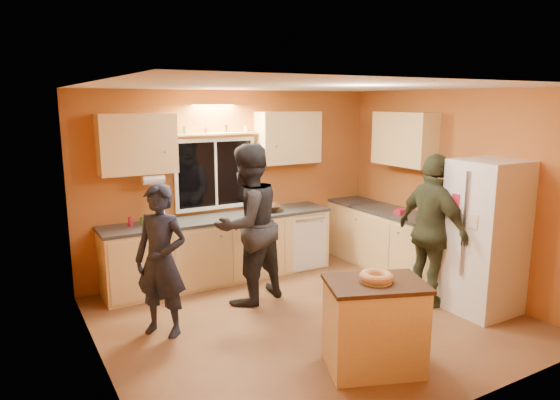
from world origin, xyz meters
TOP-DOWN VIEW (x-y plane):
  - ground at (0.00, 0.00)m, footprint 4.50×4.50m
  - room_shell at (0.12, 0.41)m, footprint 4.54×4.04m
  - back_counter at (0.01, 1.70)m, footprint 4.23×0.62m
  - right_counter at (1.95, 0.50)m, footprint 0.62×1.84m
  - refrigerator at (1.89, -0.80)m, footprint 0.72×0.70m
  - island at (-0.09, -1.19)m, footprint 1.04×0.88m
  - bundt_pastry at (-0.09, -1.19)m, footprint 0.31×0.31m
  - person_left at (-1.55, 0.49)m, footprint 0.68×0.70m
  - person_center at (-0.37, 0.84)m, footprint 1.13×1.00m
  - person_right at (1.50, -0.35)m, footprint 0.52×1.11m
  - mixing_bowl at (0.37, 1.69)m, footprint 0.51×0.51m
  - utensil_crock at (-1.20, 1.70)m, footprint 0.14×0.14m
  - potted_plant at (1.91, -0.30)m, footprint 0.26×0.23m
  - red_box at (1.88, 0.59)m, footprint 0.17×0.14m

SIDE VIEW (x-z plane):
  - ground at x=0.00m, z-range 0.00..0.00m
  - island at x=-0.09m, z-range 0.01..0.86m
  - back_counter at x=0.01m, z-range 0.00..0.90m
  - right_counter at x=1.95m, z-range 0.00..0.90m
  - person_left at x=-1.55m, z-range 0.00..1.62m
  - bundt_pastry at x=-0.09m, z-range 0.85..0.94m
  - refrigerator at x=1.89m, z-range 0.00..1.80m
  - person_right at x=1.50m, z-range 0.00..1.85m
  - red_box at x=1.88m, z-range 0.90..0.97m
  - mixing_bowl at x=0.37m, z-range 0.90..1.00m
  - person_center at x=-0.37m, z-range 0.00..1.96m
  - utensil_crock at x=-1.20m, z-range 0.90..1.07m
  - potted_plant at x=1.91m, z-range 0.90..1.17m
  - room_shell at x=0.12m, z-range 0.31..2.92m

